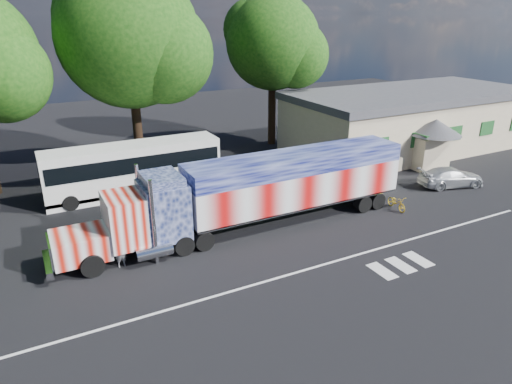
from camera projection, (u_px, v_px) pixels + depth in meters
name	position (u px, v px, depth m)	size (l,w,h in m)	color
ground	(282.00, 242.00, 24.77)	(100.00, 100.00, 0.00)	black
lane_markings	(351.00, 267.00, 22.40)	(30.00, 2.67, 0.01)	silver
semi_truck	(258.00, 191.00, 25.73)	(20.69, 3.27, 4.41)	black
coach_bus	(134.00, 168.00, 31.09)	(11.75, 2.73, 3.42)	silver
hall_building	(410.00, 119.00, 41.36)	(22.40, 12.80, 5.20)	beige
parked_car	(451.00, 177.00, 32.59)	(1.91, 4.69, 1.36)	silver
woman	(121.00, 253.00, 22.16)	(0.55, 0.36, 1.50)	slate
bicycle	(397.00, 202.00, 28.80)	(0.61, 1.75, 0.92)	gold
tree_n_mid	(131.00, 37.00, 32.75)	(10.74, 10.23, 15.17)	black
tree_ne_a	(274.00, 43.00, 40.30)	(8.75, 8.33, 13.37)	black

